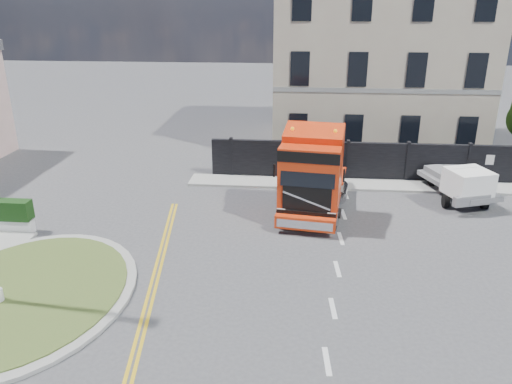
{
  "coord_description": "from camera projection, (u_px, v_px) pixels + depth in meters",
  "views": [
    {
      "loc": [
        1.46,
        -15.76,
        8.7
      ],
      "look_at": [
        -0.1,
        2.11,
        1.8
      ],
      "focal_mm": 35.0,
      "sensor_mm": 36.0,
      "label": 1
    }
  ],
  "objects": [
    {
      "name": "georgian_building",
      "position": [
        375.0,
        51.0,
        30.67
      ],
      "size": [
        12.3,
        10.3,
        12.8
      ],
      "color": "beige",
      "rests_on": "ground"
    },
    {
      "name": "hoarding_fence",
      "position": [
        398.0,
        162.0,
        25.37
      ],
      "size": [
        18.8,
        0.25,
        2.0
      ],
      "color": "black",
      "rests_on": "ground"
    },
    {
      "name": "ground",
      "position": [
        254.0,
        260.0,
        17.89
      ],
      "size": [
        120.0,
        120.0,
        0.0
      ],
      "primitive_type": "plane",
      "color": "#424244",
      "rests_on": "ground"
    },
    {
      "name": "traffic_island",
      "position": [
        23.0,
        294.0,
        15.64
      ],
      "size": [
        6.8,
        6.8,
        0.17
      ],
      "color": "#969791",
      "rests_on": "ground"
    },
    {
      "name": "flatbed_pickup",
      "position": [
        464.0,
        184.0,
        22.51
      ],
      "size": [
        2.99,
        4.66,
        1.78
      ],
      "rotation": [
        0.0,
        0.0,
        0.33
      ],
      "color": "slate",
      "rests_on": "ground"
    },
    {
      "name": "truck",
      "position": [
        313.0,
        177.0,
        21.09
      ],
      "size": [
        3.22,
        6.66,
        3.83
      ],
      "rotation": [
        0.0,
        0.0,
        -0.14
      ],
      "color": "black",
      "rests_on": "ground"
    },
    {
      "name": "pavement_far",
      "position": [
        388.0,
        185.0,
        24.92
      ],
      "size": [
        20.0,
        1.6,
        0.12
      ],
      "primitive_type": "cube",
      "color": "#969791",
      "rests_on": "ground"
    }
  ]
}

